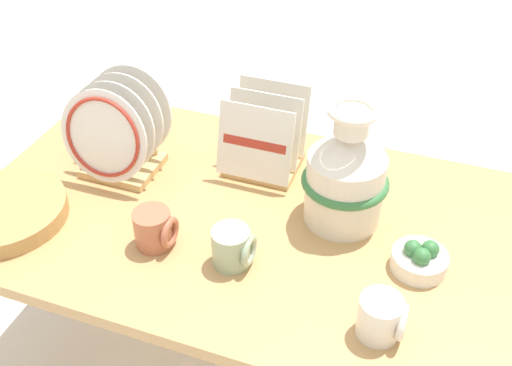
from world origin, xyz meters
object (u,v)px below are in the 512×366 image
ceramic_vase (346,175)px  dish_rack_round_plates (116,136)px  mug_cream_glaze (382,318)px  mug_sage_glaze (232,247)px  wicker_charger_stack (4,211)px  mug_terracotta_glaze (155,229)px  dish_rack_square_plates (264,145)px  fruit_bowl (420,259)px

ceramic_vase → dish_rack_round_plates: size_ratio=1.19×
mug_cream_glaze → mug_sage_glaze: size_ratio=1.00×
ceramic_vase → dish_rack_round_plates: 0.63m
ceramic_vase → wicker_charger_stack: bearing=-159.9°
mug_terracotta_glaze → dish_rack_square_plates: bearing=69.9°
mug_cream_glaze → mug_sage_glaze: same height
dish_rack_round_plates → fruit_bowl: (0.84, -0.10, -0.09)m
ceramic_vase → mug_sage_glaze: 0.33m
mug_terracotta_glaze → mug_sage_glaze: same height
dish_rack_round_plates → mug_sage_glaze: dish_rack_round_plates is taller
dish_rack_square_plates → wicker_charger_stack: dish_rack_square_plates is taller
mug_cream_glaze → mug_sage_glaze: bearing=166.5°
wicker_charger_stack → mug_terracotta_glaze: size_ratio=3.19×
fruit_bowl → mug_sage_glaze: bearing=-162.7°
dish_rack_square_plates → mug_sage_glaze: 0.38m
mug_terracotta_glaze → fruit_bowl: (0.61, 0.13, -0.02)m
wicker_charger_stack → mug_cream_glaze: (0.97, -0.03, 0.03)m
ceramic_vase → dish_rack_square_plates: (-0.26, 0.14, -0.06)m
ceramic_vase → fruit_bowl: (0.21, -0.11, -0.11)m
mug_terracotta_glaze → mug_cream_glaze: same height
ceramic_vase → mug_terracotta_glaze: (-0.40, -0.25, -0.09)m
dish_rack_square_plates → fruit_bowl: dish_rack_square_plates is taller
dish_rack_round_plates → mug_sage_glaze: size_ratio=2.77×
wicker_charger_stack → mug_terracotta_glaze: bearing=6.6°
dish_rack_square_plates → mug_sage_glaze: (0.06, -0.38, -0.03)m
dish_rack_round_plates → wicker_charger_stack: (-0.18, -0.28, -0.09)m
dish_rack_round_plates → mug_sage_glaze: bearing=-28.0°
mug_sage_glaze → fruit_bowl: size_ratio=0.76×
mug_sage_glaze → mug_terracotta_glaze: bearing=-178.5°
wicker_charger_stack → mug_cream_glaze: 0.97m
dish_rack_square_plates → fruit_bowl: bearing=-28.2°
wicker_charger_stack → fruit_bowl: (1.01, 0.18, 0.01)m
wicker_charger_stack → mug_terracotta_glaze: 0.41m
ceramic_vase → mug_sage_glaze: (-0.20, -0.24, -0.09)m
wicker_charger_stack → mug_sage_glaze: mug_sage_glaze is taller
ceramic_vase → dish_rack_square_plates: bearing=152.0°
mug_terracotta_glaze → mug_cream_glaze: size_ratio=1.00×
dish_rack_round_plates → mug_cream_glaze: 0.85m
ceramic_vase → mug_cream_glaze: size_ratio=3.29×
mug_terracotta_glaze → dish_rack_round_plates: bearing=134.6°
ceramic_vase → mug_cream_glaze: ceramic_vase is taller
wicker_charger_stack → mug_cream_glaze: mug_cream_glaze is taller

